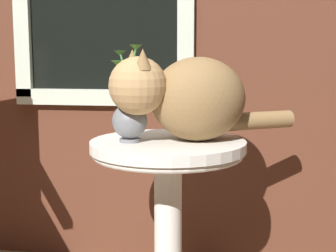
# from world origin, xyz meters

# --- Properties ---
(wicker_side_table) EXTENTS (0.53, 0.53, 0.64)m
(wicker_side_table) POSITION_xyz_m (0.28, 0.16, 0.44)
(wicker_side_table) COLOR silver
(wicker_side_table) RESTS_ON ground_plane
(cat) EXTENTS (0.61, 0.42, 0.31)m
(cat) POSITION_xyz_m (0.35, 0.16, 0.79)
(cat) COLOR olive
(cat) RESTS_ON wicker_side_table
(pewter_vase_with_ivy) EXTENTS (0.12, 0.12, 0.32)m
(pewter_vase_with_ivy) POSITION_xyz_m (0.16, 0.12, 0.74)
(pewter_vase_with_ivy) COLOR slate
(pewter_vase_with_ivy) RESTS_ON wicker_side_table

